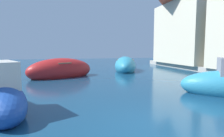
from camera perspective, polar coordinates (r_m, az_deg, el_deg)
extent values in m
plane|color=navy|center=(5.82, 15.59, -16.63)|extent=(80.00, 80.00, 0.00)
ellipsoid|color=teal|center=(19.56, 3.96, 0.85)|extent=(3.62, 5.73, 1.87)
cube|color=brown|center=(19.52, 3.97, 2.61)|extent=(1.91, 1.53, 0.08)
ellipsoid|color=#B21E1E|center=(15.56, -15.06, -0.55)|extent=(5.67, 4.11, 1.93)
cube|color=brown|center=(15.50, -15.12, 1.73)|extent=(1.66, 2.00, 0.08)
cube|color=beige|center=(25.76, 23.76, 9.61)|extent=(6.87, 8.68, 7.25)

